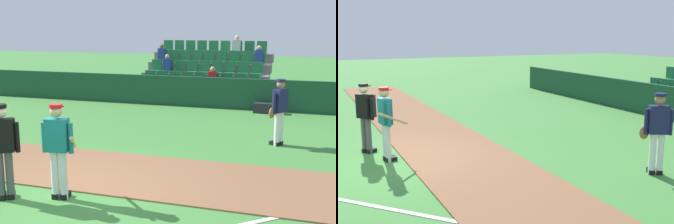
# 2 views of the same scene
# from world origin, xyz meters

# --- Properties ---
(ground_plane) EXTENTS (80.00, 80.00, 0.00)m
(ground_plane) POSITION_xyz_m (0.00, 0.00, 0.00)
(ground_plane) COLOR #42843A
(infield_dirt_path) EXTENTS (28.00, 2.60, 0.03)m
(infield_dirt_path) POSITION_xyz_m (0.00, 1.54, 0.01)
(infield_dirt_path) COLOR brown
(infield_dirt_path) RESTS_ON ground
(foul_line_chalk) EXTENTS (9.06, 8.02, 0.01)m
(foul_line_chalk) POSITION_xyz_m (3.00, -0.50, 0.01)
(foul_line_chalk) COLOR white
(foul_line_chalk) RESTS_ON ground
(batter_teal_jersey) EXTENTS (0.73, 0.74, 1.76)m
(batter_teal_jersey) POSITION_xyz_m (0.03, -0.11, 0.97)
(batter_teal_jersey) COLOR white
(batter_teal_jersey) RESTS_ON ground
(umpire_home_plate) EXTENTS (0.53, 0.46, 1.76)m
(umpire_home_plate) POSITION_xyz_m (-0.90, -0.42, 1.00)
(umpire_home_plate) COLOR #4C4C4C
(umpire_home_plate) RESTS_ON ground
(runner_navy_jersey) EXTENTS (0.48, 0.58, 1.76)m
(runner_navy_jersey) POSITION_xyz_m (3.56, 4.83, 0.96)
(runner_navy_jersey) COLOR white
(runner_navy_jersey) RESTS_ON ground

